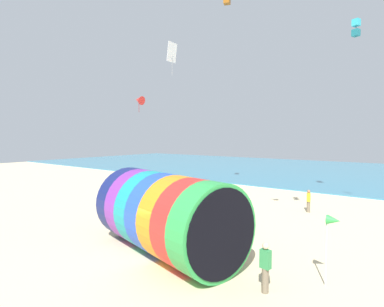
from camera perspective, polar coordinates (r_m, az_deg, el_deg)
ground_plane at (r=13.28m, az=-2.89°, el=-20.80°), size 120.00×120.00×0.00m
sea at (r=50.74m, az=28.20°, el=-3.24°), size 120.00×40.00×0.10m
giant_inflatable_tube at (r=14.10m, az=-4.96°, el=-11.38°), size 8.13×5.37×3.71m
kite_handler at (r=11.32m, az=13.80°, el=-20.23°), size 0.39×0.28×1.77m
kite_white_diamond at (r=24.49m, az=-3.83°, el=18.61°), size 0.24×1.02×2.49m
kite_red_delta at (r=23.34m, az=-10.08°, el=9.99°), size 0.79×0.67×1.30m
kite_cyan_box at (r=27.79m, az=28.77°, el=20.26°), size 0.60×0.60×1.36m
bystander_near_water at (r=23.77m, az=-3.39°, el=-7.65°), size 0.40×0.42×1.80m
bystander_mid_beach at (r=23.21m, az=21.31°, el=-8.41°), size 0.33×0.42×1.61m
beach_flag at (r=11.98m, az=25.23°, el=-11.94°), size 0.47×0.36×2.63m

